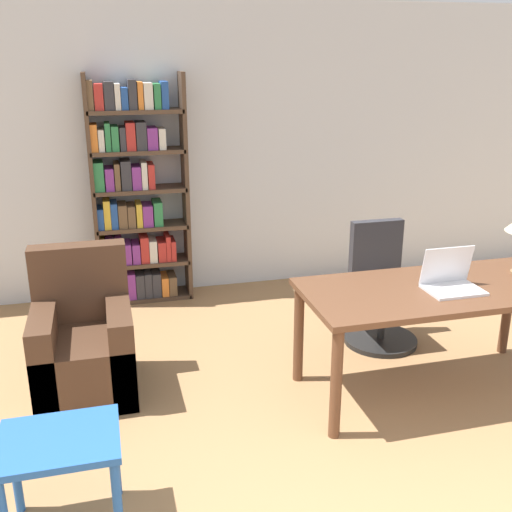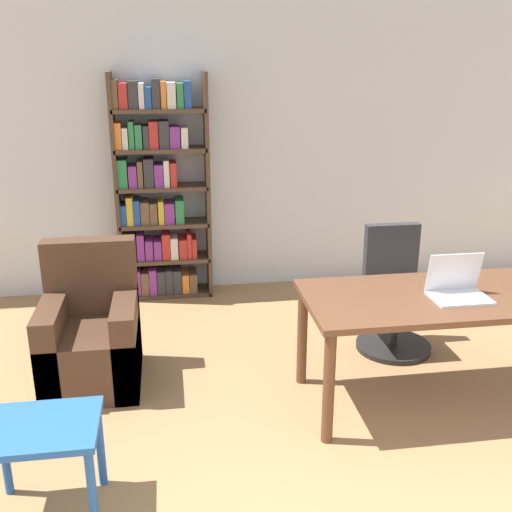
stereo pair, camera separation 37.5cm
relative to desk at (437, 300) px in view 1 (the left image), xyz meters
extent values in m
cube|color=silver|center=(-0.94, 2.35, 0.68)|extent=(8.00, 0.06, 2.70)
cube|color=brown|center=(0.00, 0.00, 0.07)|extent=(1.81, 0.82, 0.04)
cylinder|color=brown|center=(-0.84, -0.35, -0.31)|extent=(0.07, 0.07, 0.72)
cylinder|color=brown|center=(-0.84, 0.35, -0.31)|extent=(0.07, 0.07, 0.72)
cylinder|color=brown|center=(0.84, 0.35, -0.31)|extent=(0.07, 0.07, 0.72)
cube|color=silver|center=(0.05, -0.09, 0.10)|extent=(0.35, 0.26, 0.02)
cube|color=silver|center=(0.05, 0.01, 0.24)|extent=(0.35, 0.06, 0.26)
cube|color=white|center=(0.05, 0.02, 0.24)|extent=(0.32, 0.05, 0.22)
cylinder|color=black|center=(-0.01, 0.74, -0.65)|extent=(0.59, 0.59, 0.04)
cylinder|color=#262626|center=(-0.01, 0.74, -0.46)|extent=(0.06, 0.06, 0.32)
cube|color=#2D2D33|center=(-0.01, 0.74, -0.25)|extent=(0.45, 0.45, 0.10)
cube|color=#2D2D33|center=(-0.01, 0.93, 0.05)|extent=(0.43, 0.08, 0.51)
cube|color=#2356A3|center=(-2.38, -0.73, -0.16)|extent=(0.56, 0.45, 0.04)
cylinder|color=#2356A3|center=(-2.14, -0.92, -0.42)|extent=(0.04, 0.04, 0.48)
cylinder|color=#2356A3|center=(-2.62, -0.54, -0.42)|extent=(0.04, 0.04, 0.48)
cylinder|color=#2356A3|center=(-2.14, -0.54, -0.42)|extent=(0.04, 0.04, 0.48)
cube|color=#472D1E|center=(-2.30, 0.56, -0.45)|extent=(0.65, 0.72, 0.43)
cube|color=#472D1E|center=(-2.30, 0.84, 0.04)|extent=(0.65, 0.16, 0.55)
cube|color=#472D1E|center=(-2.54, 0.56, -0.36)|extent=(0.16, 0.72, 0.62)
cube|color=#472D1E|center=(-2.05, 0.56, -0.36)|extent=(0.16, 0.72, 0.62)
cube|color=#4C3828|center=(-2.17, 2.16, 0.37)|extent=(0.04, 0.28, 2.08)
cube|color=#4C3828|center=(-1.35, 2.16, 0.37)|extent=(0.04, 0.28, 2.08)
cube|color=#4C3828|center=(-1.76, 2.16, -0.65)|extent=(0.82, 0.28, 0.04)
cube|color=silver|center=(-2.12, 2.16, -0.50)|extent=(0.08, 0.24, 0.25)
cube|color=#7F338C|center=(-2.04, 2.16, -0.51)|extent=(0.06, 0.24, 0.24)
cube|color=brown|center=(-1.97, 2.16, -0.52)|extent=(0.07, 0.24, 0.22)
cube|color=#7F338C|center=(-1.90, 2.16, -0.51)|extent=(0.07, 0.24, 0.25)
cube|color=#333338|center=(-1.82, 2.16, -0.52)|extent=(0.08, 0.24, 0.23)
cube|color=#333338|center=(-1.75, 2.16, -0.51)|extent=(0.07, 0.24, 0.24)
cube|color=#333338|center=(-1.67, 2.16, -0.52)|extent=(0.08, 0.24, 0.23)
cube|color=orange|center=(-1.59, 2.16, -0.54)|extent=(0.06, 0.24, 0.18)
cube|color=brown|center=(-1.52, 2.16, -0.54)|extent=(0.07, 0.24, 0.18)
cube|color=#4C3828|center=(-1.76, 2.16, -0.30)|extent=(0.82, 0.28, 0.04)
cube|color=gold|center=(-2.13, 2.16, -0.17)|extent=(0.05, 0.24, 0.24)
cube|color=#7F338C|center=(-2.07, 2.16, -0.16)|extent=(0.07, 0.24, 0.25)
cube|color=#7F338C|center=(-1.99, 2.16, -0.16)|extent=(0.07, 0.24, 0.25)
cube|color=#7F338C|center=(-1.92, 2.16, -0.19)|extent=(0.07, 0.24, 0.19)
cube|color=#7F338C|center=(-1.84, 2.16, -0.19)|extent=(0.07, 0.24, 0.18)
cube|color=#B72D28|center=(-1.76, 2.16, -0.16)|extent=(0.08, 0.24, 0.25)
cube|color=silver|center=(-1.68, 2.16, -0.18)|extent=(0.07, 0.24, 0.21)
cube|color=#B72D28|center=(-1.60, 2.16, -0.19)|extent=(0.07, 0.24, 0.19)
cube|color=#B72D28|center=(-1.54, 2.16, -0.17)|extent=(0.04, 0.24, 0.24)
cube|color=#B72D28|center=(-1.50, 2.16, -0.19)|extent=(0.04, 0.24, 0.19)
cube|color=#4C3828|center=(-1.76, 2.16, 0.04)|extent=(0.82, 0.28, 0.04)
cube|color=#234C99|center=(-2.13, 2.16, 0.16)|extent=(0.05, 0.24, 0.19)
cube|color=gold|center=(-2.07, 2.16, 0.19)|extent=(0.06, 0.24, 0.26)
cube|color=#234C99|center=(-2.01, 2.16, 0.18)|extent=(0.06, 0.24, 0.23)
cube|color=brown|center=(-1.94, 2.16, 0.17)|extent=(0.08, 0.24, 0.21)
cube|color=brown|center=(-1.86, 2.16, 0.16)|extent=(0.07, 0.24, 0.20)
cube|color=gold|center=(-1.79, 2.16, 0.17)|extent=(0.05, 0.24, 0.21)
cube|color=#7F338C|center=(-1.71, 2.16, 0.16)|extent=(0.09, 0.24, 0.19)
cube|color=#2D7F47|center=(-1.62, 2.16, 0.17)|extent=(0.08, 0.24, 0.22)
cube|color=#4C3828|center=(-1.76, 2.16, 0.39)|extent=(0.82, 0.28, 0.04)
cube|color=#2D7F47|center=(-2.11, 2.16, 0.53)|extent=(0.08, 0.24, 0.25)
cube|color=#7F338C|center=(-2.03, 2.16, 0.51)|extent=(0.07, 0.24, 0.20)
cube|color=brown|center=(-1.96, 2.16, 0.53)|extent=(0.05, 0.24, 0.24)
cube|color=#333338|center=(-1.88, 2.16, 0.54)|extent=(0.09, 0.24, 0.26)
cube|color=#7F338C|center=(-1.79, 2.16, 0.51)|extent=(0.08, 0.24, 0.20)
cube|color=silver|center=(-1.72, 2.16, 0.53)|extent=(0.05, 0.24, 0.24)
cube|color=#B72D28|center=(-1.66, 2.16, 0.52)|extent=(0.06, 0.24, 0.22)
cube|color=#4C3828|center=(-1.76, 2.16, 0.74)|extent=(0.82, 0.28, 0.04)
cube|color=orange|center=(-2.13, 2.16, 0.87)|extent=(0.06, 0.24, 0.23)
cube|color=silver|center=(-2.07, 2.16, 0.85)|extent=(0.05, 0.24, 0.19)
cube|color=#2D7F47|center=(-2.01, 2.16, 0.87)|extent=(0.05, 0.24, 0.24)
cube|color=#2D7F47|center=(-1.95, 2.16, 0.86)|extent=(0.06, 0.24, 0.21)
cube|color=#333338|center=(-1.89, 2.16, 0.85)|extent=(0.05, 0.24, 0.20)
cube|color=#B72D28|center=(-1.82, 2.16, 0.87)|extent=(0.08, 0.24, 0.24)
cube|color=#333338|center=(-1.73, 2.16, 0.87)|extent=(0.09, 0.24, 0.24)
cube|color=#7F338C|center=(-1.64, 2.16, 0.85)|extent=(0.09, 0.24, 0.19)
cube|color=silver|center=(-1.55, 2.16, 0.84)|extent=(0.06, 0.24, 0.18)
cube|color=#4C3828|center=(-1.76, 2.16, 1.08)|extent=(0.82, 0.28, 0.04)
cube|color=brown|center=(-2.13, 2.16, 1.22)|extent=(0.05, 0.24, 0.25)
cube|color=#B72D28|center=(-2.06, 2.16, 1.21)|extent=(0.07, 0.24, 0.22)
cube|color=#333338|center=(-1.98, 2.16, 1.22)|extent=(0.08, 0.24, 0.23)
cube|color=silver|center=(-1.91, 2.16, 1.21)|extent=(0.05, 0.24, 0.22)
cube|color=#234C99|center=(-1.85, 2.16, 1.19)|extent=(0.06, 0.24, 0.18)
cube|color=#333338|center=(-1.78, 2.16, 1.22)|extent=(0.07, 0.24, 0.25)
cube|color=orange|center=(-1.72, 2.16, 1.21)|extent=(0.05, 0.24, 0.23)
cube|color=silver|center=(-1.65, 2.16, 1.21)|extent=(0.08, 0.24, 0.22)
cube|color=#2D7F47|center=(-1.57, 2.16, 1.21)|extent=(0.06, 0.24, 0.21)
cube|color=#234C99|center=(-1.51, 2.16, 1.22)|extent=(0.06, 0.24, 0.23)
camera|label=1|loc=(-2.09, -3.25, 1.53)|focal=42.00mm
camera|label=2|loc=(-1.72, -3.32, 1.53)|focal=42.00mm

